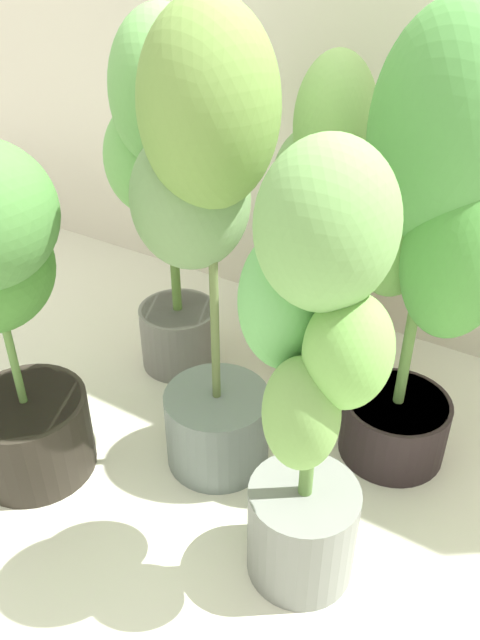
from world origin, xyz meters
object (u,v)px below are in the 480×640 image
at_px(potted_plant_back_right, 429,225).
at_px(potted_plant_back_left, 167,172).
at_px(potted_plant_back_center, 328,208).
at_px(potted_plant_center, 206,228).
at_px(potted_plant_front_right, 311,376).

bearing_deg(potted_plant_back_right, potted_plant_back_left, 177.87).
distance_m(potted_plant_back_right, potted_plant_back_center, 0.39).
xyz_separation_m(potted_plant_center, potted_plant_back_right, (0.37, 0.23, 0.00)).
height_order(potted_plant_center, potted_plant_back_center, potted_plant_center).
bearing_deg(potted_plant_front_right, potted_plant_back_left, 144.60).
height_order(potted_plant_back_right, potted_plant_back_center, potted_plant_back_right).
relative_size(potted_plant_back_center, potted_plant_front_right, 0.98).
bearing_deg(potted_plant_front_right, potted_plant_back_right, 83.75).
height_order(potted_plant_back_right, potted_plant_front_right, potted_plant_back_right).
bearing_deg(potted_plant_center, potted_plant_back_right, 32.48).
xyz_separation_m(potted_plant_back_left, potted_plant_back_center, (0.35, 0.19, -0.09)).
xyz_separation_m(potted_plant_center, potted_plant_back_left, (-0.29, 0.26, -0.02)).
xyz_separation_m(potted_plant_back_right, potted_plant_back_center, (-0.31, 0.22, -0.11)).
relative_size(potted_plant_center, potted_plant_front_right, 1.15).
bearing_deg(potted_plant_back_left, potted_plant_back_right, -2.13).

